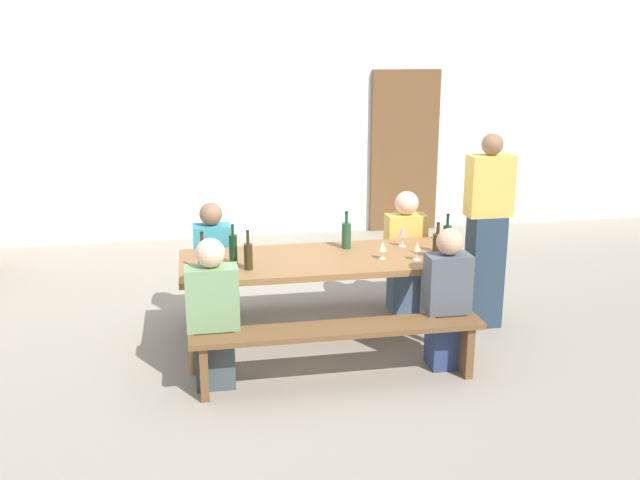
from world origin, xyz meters
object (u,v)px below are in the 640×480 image
(tasting_table, at_px, (320,266))
(standing_host, at_px, (486,235))
(wine_bottle_5, at_px, (233,249))
(wine_glass_1, at_px, (403,232))
(bench_near, at_px, (339,338))
(bench_far, at_px, (305,275))
(seated_guest_far_1, at_px, (405,254))
(wine_glass_0, at_px, (417,248))
(seated_guest_near_0, at_px, (213,317))
(seated_guest_far_0, at_px, (213,267))
(wine_bottle_1, at_px, (346,235))
(wine_bottle_0, at_px, (203,256))
(wooden_door, at_px, (405,152))
(wine_glass_2, at_px, (383,247))
(seated_guest_near_1, at_px, (447,301))
(wine_bottle_3, at_px, (447,239))
(wine_bottle_4, at_px, (248,255))
(wine_bottle_2, at_px, (437,245))

(tasting_table, relative_size, standing_host, 1.32)
(wine_bottle_5, relative_size, wine_glass_1, 1.81)
(bench_near, distance_m, bench_far, 1.49)
(wine_bottle_5, relative_size, seated_guest_far_1, 0.28)
(wine_glass_0, height_order, seated_guest_near_0, seated_guest_near_0)
(bench_near, height_order, seated_guest_far_0, seated_guest_far_0)
(wine_bottle_1, bearing_deg, seated_guest_far_1, 29.65)
(bench_far, relative_size, standing_host, 1.26)
(wine_glass_1, relative_size, seated_guest_far_0, 0.16)
(bench_far, relative_size, wine_bottle_0, 6.96)
(wooden_door, height_order, bench_near, wooden_door)
(wine_glass_0, height_order, wine_glass_2, wine_glass_0)
(seated_guest_far_1, bearing_deg, wooden_door, 163.37)
(seated_guest_far_0, bearing_deg, wine_glass_0, 63.45)
(tasting_table, bearing_deg, seated_guest_near_1, -34.29)
(bench_far, distance_m, wine_glass_0, 1.31)
(standing_host, bearing_deg, wine_bottle_3, 28.43)
(seated_guest_near_0, bearing_deg, wine_bottle_1, -54.55)
(wine_bottle_4, bearing_deg, tasting_table, 18.51)
(wooden_door, distance_m, wine_glass_2, 3.84)
(wine_bottle_0, distance_m, wine_glass_2, 1.44)
(wine_bottle_4, bearing_deg, seated_guest_near_0, -126.90)
(bench_far, xyz_separation_m, seated_guest_near_0, (-0.90, -1.34, 0.18))
(wine_bottle_1, xyz_separation_m, seated_guest_near_0, (-1.17, -0.83, -0.33))
(wine_glass_0, distance_m, seated_guest_near_1, 0.52)
(bench_far, bearing_deg, wine_glass_2, -60.57)
(wooden_door, bearing_deg, wine_glass_2, -109.54)
(wine_bottle_3, bearing_deg, wine_bottle_0, -178.13)
(wine_bottle_2, distance_m, wine_bottle_4, 1.53)
(seated_guest_far_0, height_order, standing_host, standing_host)
(seated_guest_near_1, bearing_deg, bench_near, 99.72)
(wine_bottle_0, distance_m, wine_bottle_5, 0.27)
(wine_bottle_2, xyz_separation_m, seated_guest_far_0, (-1.78, 0.78, -0.33))
(wine_glass_2, height_order, seated_guest_near_0, seated_guest_near_0)
(wine_bottle_2, height_order, seated_guest_far_1, seated_guest_far_1)
(wine_bottle_4, distance_m, standing_host, 2.12)
(bench_near, xyz_separation_m, wine_bottle_4, (-0.60, 0.55, 0.50))
(wooden_door, bearing_deg, wine_bottle_3, -101.51)
(wooden_door, bearing_deg, wine_bottle_5, -125.02)
(wine_bottle_2, xyz_separation_m, wine_bottle_3, (0.11, 0.09, 0.02))
(wooden_door, relative_size, wine_bottle_4, 6.72)
(seated_guest_near_1, bearing_deg, wine_bottle_0, 76.61)
(wine_bottle_4, height_order, wine_glass_1, wine_bottle_4)
(wine_bottle_5, bearing_deg, wooden_door, 54.98)
(wine_bottle_3, distance_m, wine_bottle_4, 1.64)
(bench_near, distance_m, wine_bottle_2, 1.20)
(wine_bottle_0, bearing_deg, bench_near, -31.71)
(wine_glass_1, xyz_separation_m, seated_guest_near_0, (-1.65, -0.80, -0.34))
(wooden_door, height_order, wine_glass_0, wooden_door)
(wine_bottle_0, bearing_deg, wine_bottle_2, -0.70)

